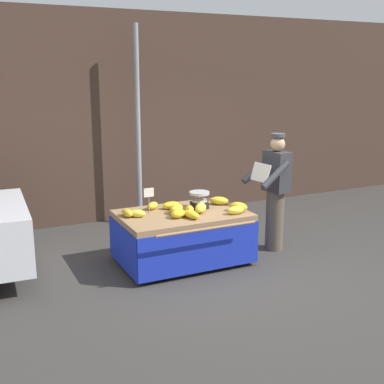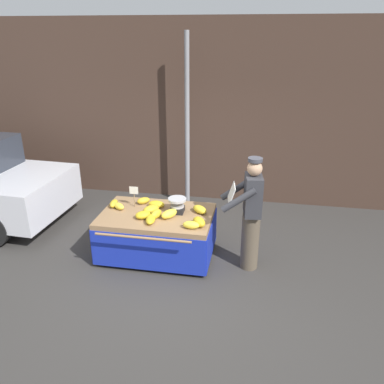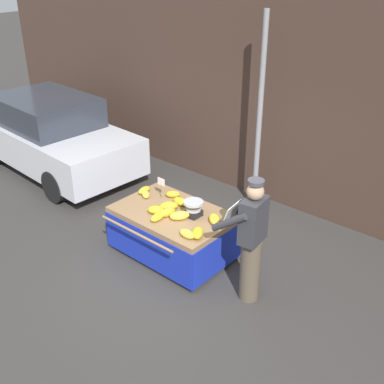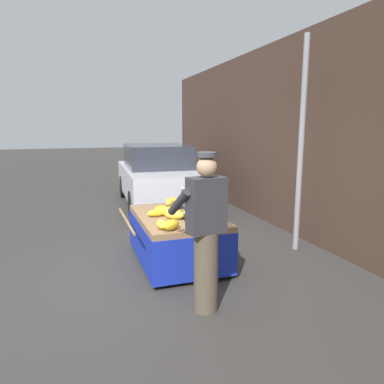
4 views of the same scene
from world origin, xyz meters
The scene contains 20 objects.
ground_plane centered at (0.00, 0.00, 0.00)m, with size 60.00×60.00×0.00m, color #383533.
back_wall centered at (0.00, 3.05, 1.78)m, with size 16.00×0.24×3.57m, color #473328.
street_pole centered at (-0.39, 2.52, 1.66)m, with size 0.09×0.09×3.31m, color gray.
banana_cart centered at (-0.48, 0.54, 0.52)m, with size 1.72×1.32×0.71m.
weighing_scale centered at (-0.18, 0.64, 0.83)m, with size 0.28×0.28×0.23m.
price_sign centered at (-0.89, 0.73, 0.96)m, with size 0.14×0.01×0.34m.
banana_bunch_0 centered at (0.22, 0.26, 0.78)m, with size 0.15×0.25×0.13m, color gold.
banana_bunch_1 centered at (-0.57, 0.55, 0.77)m, with size 0.16×0.27×0.12m, color gold.
banana_bunch_2 centered at (-0.45, 0.39, 0.78)m, with size 0.11×0.24×0.13m, color gold.
banana_bunch_3 centered at (-1.22, 0.68, 0.76)m, with size 0.11×0.24×0.10m, color gold.
banana_bunch_4 centered at (-0.26, 0.44, 0.77)m, with size 0.14×0.28×0.13m, color yellow.
banana_bunch_5 centered at (-0.79, 0.87, 0.76)m, with size 0.12×0.21×0.10m, color gold.
banana_bunch_6 centered at (-0.55, 0.77, 0.76)m, with size 0.16×0.26×0.11m, color gold.
banana_bunch_7 centered at (0.16, 0.69, 0.77)m, with size 0.15×0.27×0.11m, color yellow.
banana_bunch_8 centered at (-1.11, 0.60, 0.76)m, with size 0.11×0.22×0.10m, color yellow.
banana_bunch_9 centered at (0.12, 0.16, 0.77)m, with size 0.12×0.24×0.11m, color yellow.
banana_bunch_10 centered at (-0.64, 0.35, 0.77)m, with size 0.17×0.23×0.11m, color gold.
banana_bunch_11 centered at (-0.49, 0.24, 0.76)m, with size 0.14×0.29×0.10m, color gold.
vendor_person centered at (0.94, 0.44, 0.87)m, with size 0.62×0.57×1.71m.
parked_car centered at (-4.41, 1.18, 0.75)m, with size 3.98×1.89×1.51m.
Camera 3 is at (3.63, -3.77, 4.10)m, focal length 44.36 mm.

